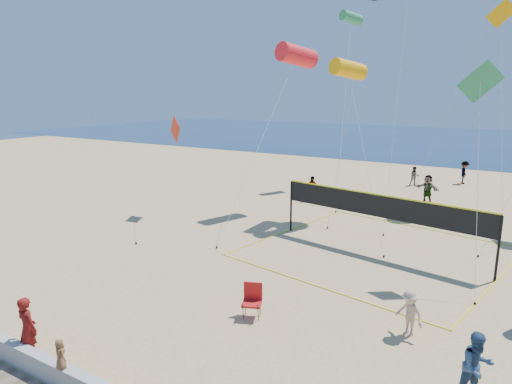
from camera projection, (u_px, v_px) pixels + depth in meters
The scene contains 18 objects.
ground at pixel (195, 350), 12.94m from camera, with size 120.00×120.00×0.00m, color tan.
ocean at pixel (469, 142), 64.76m from camera, with size 140.00×50.00×0.03m, color #102B4E.
woman at pixel (28, 329), 12.27m from camera, with size 0.67×0.44×1.84m, color maroon.
toddler at pixel (60, 354), 10.99m from camera, with size 0.37×0.24×0.77m, color brown.
bystander_a at pixel (477, 367), 10.70m from camera, with size 0.84×0.65×1.72m, color navy.
bystander_b at pixel (409, 313), 13.55m from camera, with size 0.94×0.54×1.45m, color tan.
far_person_0 at pixel (312, 189), 30.20m from camera, with size 0.99×0.41×1.68m, color gray.
far_person_1 at pixel (427, 189), 29.59m from camera, with size 1.74×0.55×1.87m, color gray.
far_person_3 at pixel (414, 176), 35.10m from camera, with size 0.72×0.56×1.47m, color gray.
far_person_4 at pixel (464, 173), 35.74m from camera, with size 1.16×0.67×1.79m, color gray.
camp_chair at pixel (252, 298), 14.73m from camera, with size 0.77×0.88×1.25m.
volleyball_net at pixel (379, 212), 20.38m from camera, with size 11.72×11.60×2.70m.
kite_0 at pixel (297, 56), 26.39m from camera, with size 1.87×9.91×9.90m.
kite_2 at pixel (348, 69), 23.87m from camera, with size 4.52×5.67×8.85m.
kite_3 at pixel (174, 134), 26.01m from camera, with size 2.74×5.85×5.82m.
kite_4 at pixel (480, 93), 16.59m from camera, with size 1.63×2.89×8.30m.
kite_8 at pixel (351, 18), 33.03m from camera, with size 3.33×9.32×12.84m.
kite_9 at pixel (501, 24), 28.53m from camera, with size 2.48×4.65×12.81m.
Camera 1 is at (7.50, -9.09, 7.20)m, focal length 32.00 mm.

